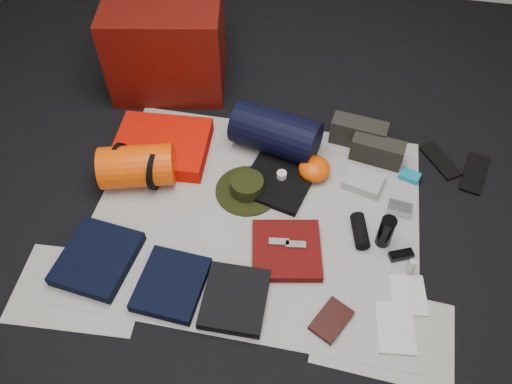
% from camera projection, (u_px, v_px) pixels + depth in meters
% --- Properties ---
extents(floor, '(4.50, 4.50, 0.02)m').
position_uv_depth(floor, '(256.00, 217.00, 2.50)').
color(floor, black).
rests_on(floor, ground).
extents(newspaper_mat, '(1.60, 1.30, 0.01)m').
position_uv_depth(newspaper_mat, '(256.00, 215.00, 2.49)').
color(newspaper_mat, beige).
rests_on(newspaper_mat, floor).
extents(newspaper_sheet_front_left, '(0.61, 0.44, 0.00)m').
position_uv_depth(newspaper_sheet_front_left, '(80.00, 288.00, 2.24)').
color(newspaper_sheet_front_left, beige).
rests_on(newspaper_sheet_front_left, floor).
extents(newspaper_sheet_front_right, '(0.60, 0.43, 0.00)m').
position_uv_depth(newspaper_sheet_front_right, '(384.00, 333.00, 2.11)').
color(newspaper_sheet_front_right, beige).
rests_on(newspaper_sheet_front_right, floor).
extents(red_cabinet, '(0.74, 0.66, 0.54)m').
position_uv_depth(red_cabinet, '(167.00, 43.00, 2.93)').
color(red_cabinet, '#540A06').
rests_on(red_cabinet, floor).
extents(sleeping_pad, '(0.53, 0.44, 0.09)m').
position_uv_depth(sleeping_pad, '(162.00, 146.00, 2.72)').
color(sleeping_pad, red).
rests_on(sleeping_pad, newspaper_mat).
extents(stuff_sack, '(0.42, 0.31, 0.22)m').
position_uv_depth(stuff_sack, '(137.00, 166.00, 2.54)').
color(stuff_sack, '#E74203').
rests_on(stuff_sack, newspaper_mat).
extents(sack_strap_left, '(0.02, 0.22, 0.22)m').
position_uv_depth(sack_strap_left, '(119.00, 164.00, 2.55)').
color(sack_strap_left, black).
rests_on(sack_strap_left, newspaper_mat).
extents(sack_strap_right, '(0.02, 0.22, 0.22)m').
position_uv_depth(sack_strap_right, '(156.00, 169.00, 2.53)').
color(sack_strap_right, black).
rests_on(sack_strap_right, newspaper_mat).
extents(navy_duffel, '(0.51, 0.34, 0.24)m').
position_uv_depth(navy_duffel, '(276.00, 133.00, 2.68)').
color(navy_duffel, black).
rests_on(navy_duffel, newspaper_mat).
extents(boonie_brim, '(0.36, 0.36, 0.01)m').
position_uv_depth(boonie_brim, '(247.00, 190.00, 2.58)').
color(boonie_brim, black).
rests_on(boonie_brim, newspaper_mat).
extents(boonie_crown, '(0.17, 0.17, 0.07)m').
position_uv_depth(boonie_crown, '(247.00, 185.00, 2.54)').
color(boonie_crown, black).
rests_on(boonie_crown, boonie_brim).
extents(hiking_boot_left, '(0.31, 0.16, 0.15)m').
position_uv_depth(hiking_boot_left, '(358.00, 133.00, 2.74)').
color(hiking_boot_left, black).
rests_on(hiking_boot_left, newspaper_mat).
extents(hiking_boot_right, '(0.29, 0.15, 0.14)m').
position_uv_depth(hiking_boot_right, '(377.00, 151.00, 2.66)').
color(hiking_boot_right, black).
rests_on(hiking_boot_right, newspaper_mat).
extents(flip_flop_left, '(0.23, 0.27, 0.01)m').
position_uv_depth(flip_flop_left, '(440.00, 161.00, 2.71)').
color(flip_flop_left, black).
rests_on(flip_flop_left, floor).
extents(flip_flop_right, '(0.18, 0.30, 0.02)m').
position_uv_depth(flip_flop_right, '(474.00, 173.00, 2.65)').
color(flip_flop_right, black).
rests_on(flip_flop_right, floor).
extents(trousers_navy_a, '(0.36, 0.40, 0.06)m').
position_uv_depth(trousers_navy_a, '(98.00, 258.00, 2.30)').
color(trousers_navy_a, black).
rests_on(trousers_navy_a, newspaper_mat).
extents(trousers_navy_b, '(0.30, 0.34, 0.05)m').
position_uv_depth(trousers_navy_b, '(171.00, 284.00, 2.22)').
color(trousers_navy_b, black).
rests_on(trousers_navy_b, newspaper_mat).
extents(trousers_charcoal, '(0.28, 0.32, 0.05)m').
position_uv_depth(trousers_charcoal, '(235.00, 299.00, 2.18)').
color(trousers_charcoal, black).
rests_on(trousers_charcoal, newspaper_mat).
extents(black_tshirt, '(0.39, 0.38, 0.03)m').
position_uv_depth(black_tshirt, '(277.00, 183.00, 2.59)').
color(black_tshirt, black).
rests_on(black_tshirt, newspaper_mat).
extents(red_shirt, '(0.37, 0.37, 0.04)m').
position_uv_depth(red_shirt, '(286.00, 250.00, 2.33)').
color(red_shirt, '#510A08').
rests_on(red_shirt, newspaper_mat).
extents(orange_stuff_sack, '(0.20, 0.20, 0.11)m').
position_uv_depth(orange_stuff_sack, '(314.00, 169.00, 2.60)').
color(orange_stuff_sack, '#E74203').
rests_on(orange_stuff_sack, newspaper_mat).
extents(first_aid_pouch, '(0.23, 0.19, 0.05)m').
position_uv_depth(first_aid_pouch, '(363.00, 182.00, 2.59)').
color(first_aid_pouch, '#929A93').
rests_on(first_aid_pouch, newspaper_mat).
extents(water_bottle, '(0.10, 0.10, 0.18)m').
position_uv_depth(water_bottle, '(386.00, 232.00, 2.32)').
color(water_bottle, black).
rests_on(water_bottle, newspaper_mat).
extents(speaker, '(0.11, 0.19, 0.07)m').
position_uv_depth(speaker, '(360.00, 231.00, 2.39)').
color(speaker, black).
rests_on(speaker, newspaper_mat).
extents(compact_camera, '(0.12, 0.08, 0.05)m').
position_uv_depth(compact_camera, '(399.00, 209.00, 2.48)').
color(compact_camera, '#B5B4BA').
rests_on(compact_camera, newspaper_mat).
extents(cyan_case, '(0.12, 0.09, 0.03)m').
position_uv_depth(cyan_case, '(410.00, 176.00, 2.62)').
color(cyan_case, '#10799F').
rests_on(cyan_case, newspaper_mat).
extents(toiletry_purple, '(0.03, 0.03, 0.08)m').
position_uv_depth(toiletry_purple, '(411.00, 265.00, 2.26)').
color(toiletry_purple, '#502373').
rests_on(toiletry_purple, newspaper_mat).
extents(toiletry_clear, '(0.03, 0.03, 0.09)m').
position_uv_depth(toiletry_clear, '(411.00, 267.00, 2.25)').
color(toiletry_clear, '#AFB4AF').
rests_on(toiletry_clear, newspaper_mat).
extents(paperback_book, '(0.19, 0.22, 0.03)m').
position_uv_depth(paperback_book, '(331.00, 320.00, 2.13)').
color(paperback_book, black).
rests_on(paperback_book, newspaper_mat).
extents(map_booklet, '(0.19, 0.25, 0.01)m').
position_uv_depth(map_booklet, '(395.00, 327.00, 2.11)').
color(map_booklet, beige).
rests_on(map_booklet, newspaper_mat).
extents(map_printout, '(0.18, 0.22, 0.01)m').
position_uv_depth(map_printout, '(408.00, 295.00, 2.21)').
color(map_printout, beige).
rests_on(map_printout, newspaper_mat).
extents(sunglasses, '(0.12, 0.09, 0.03)m').
position_uv_depth(sunglasses, '(401.00, 255.00, 2.33)').
color(sunglasses, black).
rests_on(sunglasses, newspaper_mat).
extents(key_cluster, '(0.11, 0.11, 0.01)m').
position_uv_depth(key_cluster, '(96.00, 276.00, 2.27)').
color(key_cluster, '#B5B4BA').
rests_on(key_cluster, newspaper_mat).
extents(tape_roll, '(0.05, 0.05, 0.04)m').
position_uv_depth(tape_roll, '(282.00, 175.00, 2.58)').
color(tape_roll, beige).
rests_on(tape_roll, black_tshirt).
extents(energy_bar_a, '(0.10, 0.05, 0.01)m').
position_uv_depth(energy_bar_a, '(279.00, 242.00, 2.33)').
color(energy_bar_a, '#B5B4BA').
rests_on(energy_bar_a, red_shirt).
extents(energy_bar_b, '(0.10, 0.05, 0.01)m').
position_uv_depth(energy_bar_b, '(296.00, 245.00, 2.32)').
color(energy_bar_b, '#B5B4BA').
rests_on(energy_bar_b, red_shirt).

